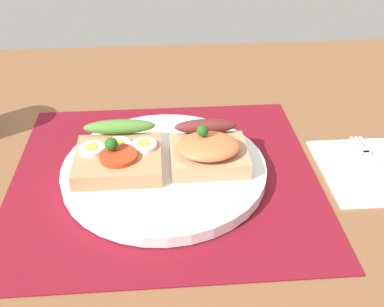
{
  "coord_description": "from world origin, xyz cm",
  "views": [
    {
      "loc": [
        -0.46,
        -45.6,
        34.54
      ],
      "look_at": [
        3.0,
        0.0,
        3.27
      ],
      "focal_mm": 42.44,
      "sensor_mm": 36.0,
      "label": 1
    }
  ],
  "objects": [
    {
      "name": "ground_plane",
      "position": [
        0.0,
        0.0,
        -1.6
      ],
      "size": [
        120.0,
        90.0,
        3.2
      ],
      "primitive_type": "cube",
      "color": "brown"
    },
    {
      "name": "placemat",
      "position": [
        0.0,
        0.0,
        0.15
      ],
      "size": [
        37.86,
        35.01,
        0.3
      ],
      "primitive_type": "cube",
      "color": "maroon",
      "rests_on": "ground_plane"
    },
    {
      "name": "plate",
      "position": [
        0.0,
        0.0,
        1.03
      ],
      "size": [
        25.26,
        25.26,
        1.47
      ],
      "primitive_type": "cylinder",
      "color": "white",
      "rests_on": "placemat"
    },
    {
      "name": "sandwich_egg_tomato",
      "position": [
        -5.52,
        0.6,
        3.18
      ],
      "size": [
        10.43,
        10.68,
        4.14
      ],
      "color": "tan",
      "rests_on": "plate"
    },
    {
      "name": "sandwich_salmon",
      "position": [
        5.44,
        -0.07,
        3.72
      ],
      "size": [
        9.38,
        9.23,
        5.37
      ],
      "color": "tan",
      "rests_on": "plate"
    },
    {
      "name": "napkin",
      "position": [
        26.32,
        -0.89,
        0.3
      ],
      "size": [
        12.72,
        14.07,
        0.6
      ],
      "primitive_type": "cube",
      "color": "white",
      "rests_on": "ground_plane"
    },
    {
      "name": "fork",
      "position": [
        26.79,
        -0.74,
        0.76
      ],
      "size": [
        1.62,
        14.49,
        0.32
      ],
      "color": "#B7B7BC",
      "rests_on": "napkin"
    }
  ]
}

